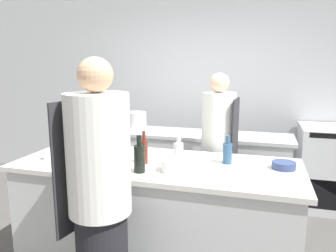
{
  "coord_description": "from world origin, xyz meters",
  "views": [
    {
      "loc": [
        0.83,
        -2.52,
        1.75
      ],
      "look_at": [
        0.0,
        0.35,
        1.18
      ],
      "focal_mm": 35.0,
      "sensor_mm": 36.0,
      "label": 1
    }
  ],
  "objects_px": {
    "bottle_vinegar": "(139,158)",
    "bowl_mixing_large": "(176,165)",
    "chef_at_prep_near": "(100,201)",
    "bottle_wine": "(144,151)",
    "oven_range": "(333,168)",
    "bowl_ceramic_blue": "(284,165)",
    "stockpot": "(136,121)",
    "chef_at_stove": "(218,155)",
    "bottle_olive_oil": "(178,151)",
    "bowl_prep_small": "(92,146)",
    "cup": "(49,155)",
    "bottle_cooking_oil": "(227,152)",
    "bottle_sauce": "(71,144)"
  },
  "relations": [
    {
      "from": "bottle_olive_oil",
      "to": "cup",
      "type": "distance_m",
      "value": 1.13
    },
    {
      "from": "oven_range",
      "to": "bottle_sauce",
      "type": "bearing_deg",
      "value": -147.71
    },
    {
      "from": "chef_at_prep_near",
      "to": "bottle_wine",
      "type": "height_order",
      "value": "chef_at_prep_near"
    },
    {
      "from": "bowl_mixing_large",
      "to": "stockpot",
      "type": "xyz_separation_m",
      "value": [
        -0.89,
        1.41,
        0.07
      ]
    },
    {
      "from": "bowl_mixing_large",
      "to": "cup",
      "type": "bearing_deg",
      "value": -179.56
    },
    {
      "from": "chef_at_prep_near",
      "to": "bowl_ceramic_blue",
      "type": "xyz_separation_m",
      "value": [
        1.15,
        0.89,
        0.07
      ]
    },
    {
      "from": "chef_at_prep_near",
      "to": "bowl_prep_small",
      "type": "bearing_deg",
      "value": 43.52
    },
    {
      "from": "bottle_vinegar",
      "to": "bottle_sauce",
      "type": "height_order",
      "value": "bottle_vinegar"
    },
    {
      "from": "chef_at_prep_near",
      "to": "bottle_cooking_oil",
      "type": "bearing_deg",
      "value": -25.54
    },
    {
      "from": "bowl_mixing_large",
      "to": "stockpot",
      "type": "distance_m",
      "value": 1.66
    },
    {
      "from": "oven_range",
      "to": "bowl_ceramic_blue",
      "type": "bearing_deg",
      "value": -113.05
    },
    {
      "from": "bottle_cooking_oil",
      "to": "stockpot",
      "type": "xyz_separation_m",
      "value": [
        -1.25,
        1.1,
        0.02
      ]
    },
    {
      "from": "chef_at_stove",
      "to": "bottle_vinegar",
      "type": "bearing_deg",
      "value": -20.8
    },
    {
      "from": "oven_range",
      "to": "bottle_cooking_oil",
      "type": "xyz_separation_m",
      "value": [
        -1.13,
        -1.58,
        0.53
      ]
    },
    {
      "from": "bottle_vinegar",
      "to": "bowl_mixing_large",
      "type": "distance_m",
      "value": 0.29
    },
    {
      "from": "bottle_vinegar",
      "to": "cup",
      "type": "bearing_deg",
      "value": 173.79
    },
    {
      "from": "bottle_cooking_oil",
      "to": "bowl_prep_small",
      "type": "xyz_separation_m",
      "value": [
        -1.29,
        0.06,
        -0.05
      ]
    },
    {
      "from": "bottle_wine",
      "to": "bottle_cooking_oil",
      "type": "xyz_separation_m",
      "value": [
        0.67,
        0.19,
        -0.02
      ]
    },
    {
      "from": "chef_at_stove",
      "to": "bottle_wine",
      "type": "height_order",
      "value": "chef_at_stove"
    },
    {
      "from": "bottle_vinegar",
      "to": "bowl_ceramic_blue",
      "type": "xyz_separation_m",
      "value": [
        1.07,
        0.39,
        -0.09
      ]
    },
    {
      "from": "bottle_wine",
      "to": "bottle_vinegar",
      "type": "bearing_deg",
      "value": -78.8
    },
    {
      "from": "cup",
      "to": "bowl_prep_small",
      "type": "bearing_deg",
      "value": 61.27
    },
    {
      "from": "bowl_prep_small",
      "to": "bottle_vinegar",
      "type": "bearing_deg",
      "value": -35.11
    },
    {
      "from": "chef_at_prep_near",
      "to": "bottle_sauce",
      "type": "distance_m",
      "value": 1.15
    },
    {
      "from": "bottle_vinegar",
      "to": "stockpot",
      "type": "height_order",
      "value": "bottle_vinegar"
    },
    {
      "from": "bottle_cooking_oil",
      "to": "chef_at_stove",
      "type": "bearing_deg",
      "value": 104.73
    },
    {
      "from": "oven_range",
      "to": "bowl_mixing_large",
      "type": "xyz_separation_m",
      "value": [
        -1.49,
        -1.89,
        0.48
      ]
    },
    {
      "from": "bottle_vinegar",
      "to": "oven_range",
      "type": "bearing_deg",
      "value": 48.73
    },
    {
      "from": "bowl_ceramic_blue",
      "to": "bottle_cooking_oil",
      "type": "bearing_deg",
      "value": 177.13
    },
    {
      "from": "bottle_olive_oil",
      "to": "bottle_vinegar",
      "type": "bearing_deg",
      "value": -117.78
    },
    {
      "from": "bottle_vinegar",
      "to": "bottle_wine",
      "type": "xyz_separation_m",
      "value": [
        -0.04,
        0.22,
        -0.01
      ]
    },
    {
      "from": "bottle_vinegar",
      "to": "bottle_cooking_oil",
      "type": "distance_m",
      "value": 0.75
    },
    {
      "from": "bottle_vinegar",
      "to": "bottle_wine",
      "type": "relative_size",
      "value": 1.05
    },
    {
      "from": "stockpot",
      "to": "bottle_cooking_oil",
      "type": "bearing_deg",
      "value": -41.33
    },
    {
      "from": "bowl_mixing_large",
      "to": "bowl_ceramic_blue",
      "type": "xyz_separation_m",
      "value": [
        0.81,
        0.29,
        -0.02
      ]
    },
    {
      "from": "chef_at_stove",
      "to": "bowl_mixing_large",
      "type": "height_order",
      "value": "chef_at_stove"
    },
    {
      "from": "chef_at_stove",
      "to": "bottle_sauce",
      "type": "relative_size",
      "value": 8.52
    },
    {
      "from": "oven_range",
      "to": "bottle_wine",
      "type": "height_order",
      "value": "bottle_wine"
    },
    {
      "from": "bottle_wine",
      "to": "bottle_sauce",
      "type": "distance_m",
      "value": 0.8
    },
    {
      "from": "bottle_olive_oil",
      "to": "bottle_vinegar",
      "type": "xyz_separation_m",
      "value": [
        -0.21,
        -0.39,
        0.03
      ]
    },
    {
      "from": "chef_at_stove",
      "to": "bottle_olive_oil",
      "type": "relative_size",
      "value": 7.95
    },
    {
      "from": "oven_range",
      "to": "cup",
      "type": "height_order",
      "value": "cup"
    },
    {
      "from": "bottle_vinegar",
      "to": "bottle_olive_oil",
      "type": "bearing_deg",
      "value": 62.22
    },
    {
      "from": "bowl_ceramic_blue",
      "to": "cup",
      "type": "xyz_separation_m",
      "value": [
        -1.95,
        -0.3,
        0.02
      ]
    },
    {
      "from": "bowl_mixing_large",
      "to": "chef_at_prep_near",
      "type": "bearing_deg",
      "value": -119.4
    },
    {
      "from": "chef_at_prep_near",
      "to": "bowl_ceramic_blue",
      "type": "distance_m",
      "value": 1.45
    },
    {
      "from": "chef_at_prep_near",
      "to": "oven_range",
      "type": "bearing_deg",
      "value": -24.26
    },
    {
      "from": "bottle_olive_oil",
      "to": "cup",
      "type": "height_order",
      "value": "bottle_olive_oil"
    },
    {
      "from": "chef_at_prep_near",
      "to": "bottle_vinegar",
      "type": "distance_m",
      "value": 0.53
    },
    {
      "from": "bowl_prep_small",
      "to": "cup",
      "type": "xyz_separation_m",
      "value": [
        -0.21,
        -0.38,
        0.0
      ]
    }
  ]
}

